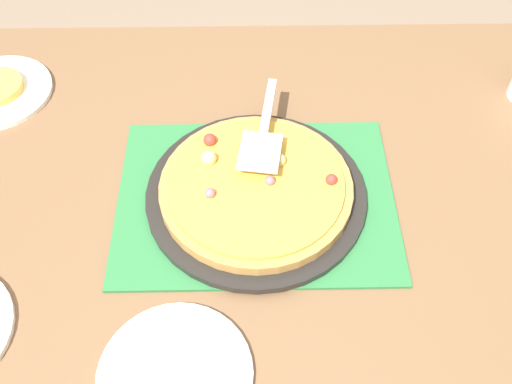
{
  "coord_description": "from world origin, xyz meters",
  "views": [
    {
      "loc": [
        0.01,
        0.61,
        1.55
      ],
      "look_at": [
        0.0,
        0.0,
        0.77
      ],
      "focal_mm": 40.38,
      "sensor_mm": 36.0,
      "label": 1
    }
  ],
  "objects_px": {
    "plate_side": "(175,375)",
    "pizza_server": "(264,132)",
    "pizza_pan": "(256,195)",
    "pizza": "(256,187)"
  },
  "relations": [
    {
      "from": "pizza_pan",
      "to": "plate_side",
      "type": "distance_m",
      "value": 0.34
    },
    {
      "from": "plate_side",
      "to": "pizza",
      "type": "bearing_deg",
      "value": -110.6
    },
    {
      "from": "pizza_pan",
      "to": "plate_side",
      "type": "relative_size",
      "value": 1.73
    },
    {
      "from": "pizza_pan",
      "to": "plate_side",
      "type": "bearing_deg",
      "value": 69.24
    },
    {
      "from": "plate_side",
      "to": "pizza_server",
      "type": "xyz_separation_m",
      "value": [
        -0.13,
        -0.41,
        0.06
      ]
    },
    {
      "from": "pizza_pan",
      "to": "plate_side",
      "type": "height_order",
      "value": "pizza_pan"
    },
    {
      "from": "plate_side",
      "to": "pizza_server",
      "type": "bearing_deg",
      "value": -108.07
    },
    {
      "from": "pizza_pan",
      "to": "pizza",
      "type": "height_order",
      "value": "pizza"
    },
    {
      "from": "pizza",
      "to": "plate_side",
      "type": "bearing_deg",
      "value": 69.4
    },
    {
      "from": "plate_side",
      "to": "pizza_server",
      "type": "relative_size",
      "value": 0.94
    }
  ]
}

